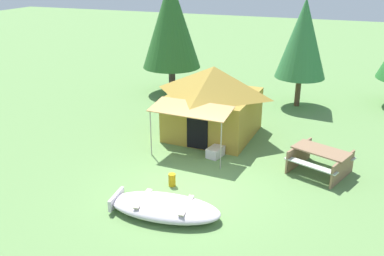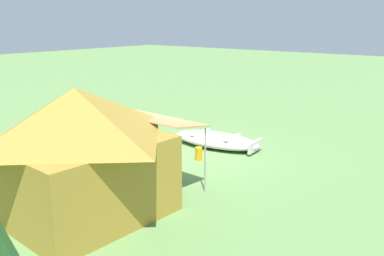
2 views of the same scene
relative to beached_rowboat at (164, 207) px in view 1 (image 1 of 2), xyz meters
name	(u,v)px [view 1 (image 1 of 2)]	position (x,y,z in m)	size (l,w,h in m)	color
ground_plane	(190,187)	(0.11, 1.50, -0.21)	(80.00, 80.00, 0.00)	#60894A
beached_rowboat	(164,207)	(0.00, 0.00, 0.00)	(3.01, 1.52, 0.41)	silver
canvas_cabin_tent	(213,100)	(-0.51, 5.49, 1.13)	(3.30, 4.30, 2.58)	olive
picnic_table	(320,158)	(3.47, 3.76, 0.26)	(2.05, 1.98, 0.76)	#89674B
cooler_box	(215,152)	(0.17, 3.71, -0.05)	(0.60, 0.40, 0.33)	silver
fuel_can	(172,180)	(-0.40, 1.41, -0.02)	(0.21, 0.21, 0.38)	orange
pine_tree_back_left	(171,23)	(-4.07, 9.94, 3.14)	(2.75, 2.75, 5.45)	#443637
pine_tree_far_center	(303,39)	(1.95, 10.01, 2.77)	(2.16, 2.16, 4.66)	#503C2A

